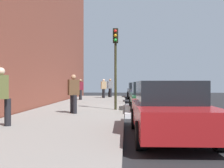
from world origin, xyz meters
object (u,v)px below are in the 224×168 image
(pedestrian_tan_coat, at_px, (104,88))
(parked_car_charcoal, at_px, (137,90))
(parked_car_red, at_px, (168,109))
(traffic_light_pole, at_px, (116,54))
(rolling_suitcase, at_px, (109,94))
(parked_car_navy, at_px, (144,93))
(pedestrian_burgundy_coat, at_px, (80,89))
(pedestrian_grey_coat, at_px, (110,87))
(parked_car_green, at_px, (149,97))
(pedestrian_olive_coat, at_px, (1,95))
(pedestrian_brown_coat, at_px, (74,93))

(pedestrian_tan_coat, bearing_deg, parked_car_charcoal, 124.74)
(parked_car_charcoal, xyz_separation_m, parked_car_red, (18.72, 0.05, -0.00))
(traffic_light_pole, relative_size, rolling_suitcase, 4.60)
(parked_car_navy, distance_m, parked_car_red, 11.85)
(parked_car_red, bearing_deg, traffic_light_pole, -164.51)
(parked_car_red, distance_m, pedestrian_tan_coat, 16.89)
(traffic_light_pole, bearing_deg, pedestrian_burgundy_coat, -158.62)
(rolling_suitcase, bearing_deg, pedestrian_grey_coat, 12.98)
(rolling_suitcase, bearing_deg, pedestrian_tan_coat, -11.98)
(parked_car_charcoal, bearing_deg, pedestrian_grey_coat, -75.16)
(parked_car_navy, distance_m, parked_car_green, 5.79)
(parked_car_green, bearing_deg, parked_car_red, -0.01)
(parked_car_red, xyz_separation_m, pedestrian_burgundy_coat, (-13.80, -4.72, 0.26))
(parked_car_charcoal, bearing_deg, pedestrian_olive_coat, -14.93)
(parked_car_navy, height_order, parked_car_green, same)
(parked_car_red, bearing_deg, parked_car_charcoal, -179.85)
(parked_car_charcoal, xyz_separation_m, parked_car_navy, (6.87, 0.19, -0.00))
(parked_car_charcoal, height_order, traffic_light_pole, traffic_light_pole)
(pedestrian_tan_coat, bearing_deg, parked_car_navy, 34.52)
(pedestrian_olive_coat, height_order, pedestrian_brown_coat, pedestrian_olive_coat)
(pedestrian_tan_coat, relative_size, pedestrian_grey_coat, 0.98)
(parked_car_charcoal, bearing_deg, pedestrian_burgundy_coat, -43.48)
(parked_car_charcoal, height_order, pedestrian_olive_coat, pedestrian_olive_coat)
(parked_car_green, distance_m, traffic_light_pole, 2.69)
(pedestrian_grey_coat, height_order, rolling_suitcase, pedestrian_grey_coat)
(pedestrian_grey_coat, bearing_deg, parked_car_charcoal, 104.84)
(pedestrian_grey_coat, xyz_separation_m, rolling_suitcase, (-0.43, -0.10, -0.66))
(parked_car_red, relative_size, pedestrian_brown_coat, 2.69)
(pedestrian_olive_coat, height_order, traffic_light_pole, traffic_light_pole)
(parked_car_red, height_order, pedestrian_grey_coat, pedestrian_grey_coat)
(parked_car_green, relative_size, pedestrian_grey_coat, 2.62)
(parked_car_charcoal, relative_size, parked_car_red, 1.06)
(parked_car_navy, height_order, pedestrian_burgundy_coat, pedestrian_burgundy_coat)
(pedestrian_olive_coat, xyz_separation_m, pedestrian_grey_coat, (-17.46, 2.26, -0.03))
(pedestrian_burgundy_coat, height_order, pedestrian_olive_coat, pedestrian_olive_coat)
(pedestrian_burgundy_coat, distance_m, rolling_suitcase, 5.12)
(parked_car_red, height_order, pedestrian_brown_coat, pedestrian_brown_coat)
(pedestrian_olive_coat, xyz_separation_m, pedestrian_tan_coat, (-16.01, 1.77, -0.05))
(pedestrian_burgundy_coat, xyz_separation_m, pedestrian_brown_coat, (9.52, 1.31, 0.03))
(pedestrian_burgundy_coat, distance_m, pedestrian_olive_coat, 13.22)
(parked_car_navy, xyz_separation_m, pedestrian_olive_coat, (11.27, -5.03, 0.34))
(parked_car_charcoal, height_order, pedestrian_burgundy_coat, pedestrian_burgundy_coat)
(pedestrian_burgundy_coat, height_order, traffic_light_pole, traffic_light_pole)
(parked_car_navy, relative_size, pedestrian_burgundy_coat, 2.87)
(pedestrian_tan_coat, bearing_deg, parked_car_red, 10.64)
(parked_car_green, bearing_deg, parked_car_charcoal, -179.78)
(pedestrian_grey_coat, bearing_deg, pedestrian_brown_coat, -3.29)
(parked_car_green, distance_m, rolling_suitcase, 12.71)
(parked_car_green, bearing_deg, traffic_light_pole, -86.40)
(pedestrian_tan_coat, distance_m, rolling_suitcase, 2.02)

